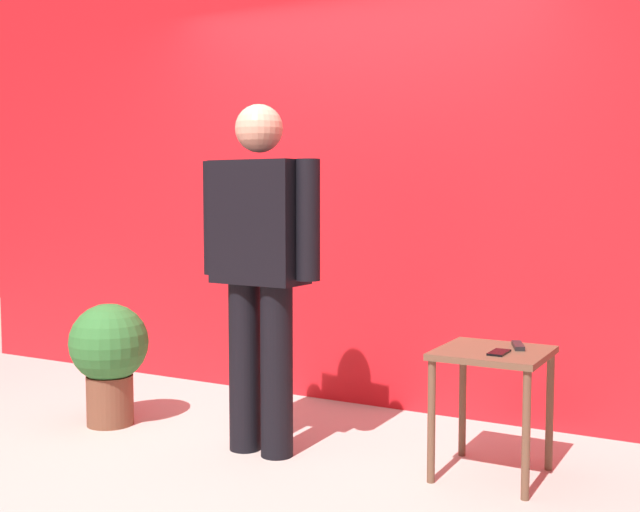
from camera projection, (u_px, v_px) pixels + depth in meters
The scene contains 7 objects.
ground_plane at pixel (212, 466), 3.84m from camera, with size 12.00×12.00×0.00m, color #B7B2A8.
back_wall_red at pixel (348, 139), 4.95m from camera, with size 6.24×0.12×3.27m, color red.
standing_person at pixel (260, 260), 3.97m from camera, with size 0.69×0.26×1.74m.
side_table at pixel (493, 371), 3.67m from camera, with size 0.49×0.49×0.59m.
cell_phone at pixel (499, 352), 3.58m from camera, with size 0.07×0.14×0.01m, color black.
tv_remote at pixel (518, 346), 3.71m from camera, with size 0.04×0.17×0.02m, color black.
potted_plant at pixel (109, 353), 4.50m from camera, with size 0.44×0.44×0.69m.
Camera 1 is at (2.27, -3.03, 1.31)m, focal length 45.15 mm.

